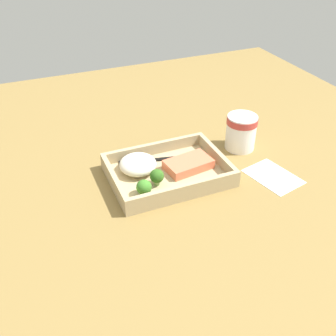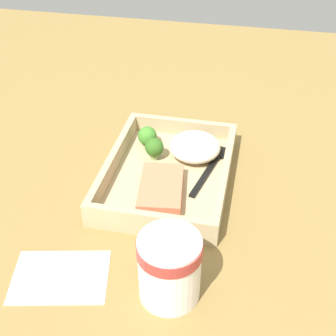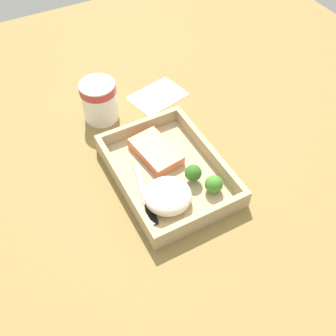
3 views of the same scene
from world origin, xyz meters
The scene contains 10 objects.
ground_plane centered at (0.00, 0.00, -1.00)cm, with size 160.00×160.00×2.00cm, color olive.
takeout_tray centered at (0.00, 0.00, 0.60)cm, with size 28.82×21.02×1.20cm, color tan.
tray_rim centered at (0.00, 0.00, 2.77)cm, with size 28.82×21.02×3.15cm.
salmon_fillet centered at (-5.60, 0.27, 2.36)cm, with size 11.63×6.93×2.33cm, color #E4704D.
mashed_potatoes centered at (6.62, -3.61, 3.29)cm, with size 9.31×9.40×4.17cm, color beige.
broccoli_floret_1 centered at (4.30, 3.45, 3.63)cm, with size 3.43×3.43×4.25cm.
broccoli_floret_2 centered at (8.41, 5.79, 3.19)cm, with size 3.60×3.60×3.85cm.
fork centered at (3.52, -7.09, 1.42)cm, with size 15.77×5.11×0.44cm.
paper_cup centered at (-23.95, -5.29, 5.48)cm, with size 8.42×8.42×9.81cm.
receipt_slip centered at (-24.51, 10.17, 0.12)cm, with size 9.54×13.25×0.24cm, color white.
Camera 3 is at (46.26, -24.78, 64.56)cm, focal length 42.00 mm.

